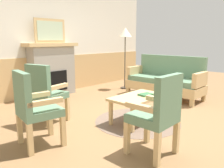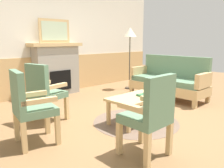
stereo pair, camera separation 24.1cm
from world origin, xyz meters
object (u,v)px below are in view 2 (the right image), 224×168
Objects in this scene: armchair_near_fireplace at (44,90)px; floor_lamp_by_couch at (130,36)px; armchair_front_left at (150,113)px; book_on_table at (145,95)px; armchair_by_window_left at (29,104)px; coffee_table at (136,100)px; couch at (169,81)px; framed_picture at (55,31)px; fireplace at (56,69)px.

armchair_near_fireplace is 0.58× the size of floor_lamp_by_couch.
book_on_table is at bearing 41.22° from armchair_front_left.
armchair_by_window_left is at bearing 124.05° from armchair_front_left.
book_on_table reaches higher than coffee_table.
couch and armchair_front_left have the same top height.
armchair_by_window_left is at bearing -157.77° from floor_lamp_by_couch.
couch is 1.84× the size of armchair_front_left.
framed_picture is 3.71m from armchair_front_left.
book_on_table is at bearing -88.40° from framed_picture.
couch is 1.84× the size of armchair_near_fireplace.
armchair_by_window_left and armchair_front_left have the same top height.
couch is 1.88× the size of coffee_table.
fireplace is 1.33× the size of armchair_by_window_left.
coffee_table is at bearing -91.08° from framed_picture.
couch is at bearing 19.70° from book_on_table.
couch is at bearing 16.33° from coffee_table.
floor_lamp_by_couch is (1.83, -0.78, 0.80)m from fireplace.
framed_picture reaches higher than armchair_by_window_left.
couch is 2.93m from armchair_near_fireplace.
framed_picture is 2.95m from armchair_by_window_left.
framed_picture is 2.97m from couch.
armchair_front_left is (-0.88, -0.77, 0.08)m from book_on_table.
armchair_by_window_left is at bearing 164.13° from book_on_table.
armchair_near_fireplace is at bearing 136.01° from coffee_table.
fireplace reaches higher than armchair_front_left.
floor_lamp_by_couch is (2.97, 0.80, 0.91)m from armchair_near_fireplace.
armchair_front_left is (-2.54, -1.37, 0.14)m from couch.
floor_lamp_by_couch reaches higher than armchair_by_window_left.
framed_picture is 0.82× the size of armchair_front_left.
coffee_table is 0.98× the size of armchair_front_left.
floor_lamp_by_couch is at bearing 15.06° from armchair_near_fireplace.
armchair_front_left is at bearing -131.88° from coffee_table.
coffee_table is 1.52m from armchair_near_fireplace.
armchair_front_left is 0.58× the size of floor_lamp_by_couch.
framed_picture is at bearing 91.60° from book_on_table.
fireplace is 0.72× the size of couch.
framed_picture is 0.44× the size of couch.
armchair_near_fireplace is (-1.14, -1.58, -1.02)m from framed_picture.
framed_picture is 2.88m from coffee_table.
couch is at bearing -93.99° from floor_lamp_by_couch.
armchair_near_fireplace is 1.00× the size of armchair_by_window_left.
couch is (1.74, -2.11, -1.16)m from framed_picture.
floor_lamp_by_couch is at bearing 22.23° from armchair_by_window_left.
book_on_table is 1.65m from armchair_near_fireplace.
book_on_table is 0.23× the size of armchair_near_fireplace.
coffee_table is at bearing -91.08° from fireplace.
floor_lamp_by_couch is at bearing 44.55° from coffee_table.
couch is 3.40m from armchair_by_window_left.
armchair_front_left is at bearing -151.73° from couch.
armchair_near_fireplace is (-1.14, -1.58, -0.11)m from fireplace.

